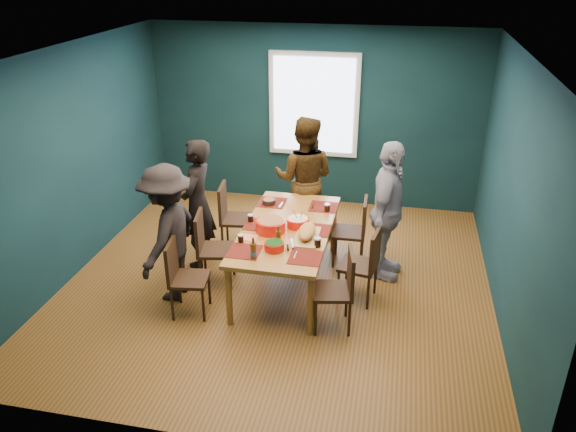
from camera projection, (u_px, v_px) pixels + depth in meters
name	position (u px, v px, depth m)	size (l,w,h in m)	color
room	(283.00, 167.00, 6.47)	(5.01, 5.01, 2.71)	brown
dining_table	(287.00, 233.00, 6.48)	(1.00, 1.99, 0.75)	olive
chair_left_far	(231.00, 213.00, 7.32)	(0.46, 0.46, 0.92)	#311F10
chair_left_mid	(208.00, 243.00, 6.58)	(0.48, 0.48, 0.91)	#311F10
chair_left_near	(181.00, 272.00, 6.03)	(0.45, 0.45, 0.87)	#311F10
chair_right_far	(356.00, 227.00, 7.00)	(0.41, 0.41, 0.88)	#311F10
chair_right_mid	(366.00, 260.00, 6.24)	(0.46, 0.46, 0.89)	#311F10
chair_right_near	(341.00, 284.00, 5.79)	(0.48, 0.48, 0.90)	#311F10
person_far_left	(198.00, 204.00, 6.89)	(0.60, 0.39, 1.64)	black
person_back	(304.00, 179.00, 7.53)	(0.83, 0.65, 1.72)	black
person_right	(387.00, 212.00, 6.59)	(1.01, 0.42, 1.72)	white
person_near_left	(168.00, 233.00, 6.21)	(1.03, 0.59, 1.60)	black
bowl_salad	(270.00, 225.00, 6.34)	(0.34, 0.34, 0.14)	red
bowl_dumpling	(298.00, 222.00, 6.45)	(0.26, 0.26, 0.24)	red
bowl_herbs	(274.00, 246.00, 5.95)	(0.21, 0.21, 0.09)	red
cutting_board	(307.00, 233.00, 6.19)	(0.31, 0.64, 0.14)	tan
small_bowl	(269.00, 201.00, 7.02)	(0.16, 0.16, 0.07)	black
beer_bottle_a	(253.00, 251.00, 5.77)	(0.06, 0.06, 0.24)	#4C2D0D
beer_bottle_b	(278.00, 237.00, 6.06)	(0.05, 0.05, 0.21)	#4C2D0D
cola_glass_a	(241.00, 238.00, 6.11)	(0.07, 0.07, 0.09)	black
cola_glass_b	(318.00, 242.00, 6.01)	(0.08, 0.08, 0.11)	black
cola_glass_c	(327.00, 207.00, 6.83)	(0.07, 0.07, 0.10)	black
cola_glass_d	(251.00, 218.00, 6.56)	(0.07, 0.07, 0.09)	black
napkin_a	(319.00, 228.00, 6.43)	(0.14, 0.14, 0.00)	#DB7B5C
napkin_b	(250.00, 238.00, 6.22)	(0.16, 0.16, 0.00)	#DB7B5C
napkin_c	(306.00, 258.00, 5.81)	(0.13, 0.13, 0.00)	#DB7B5C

